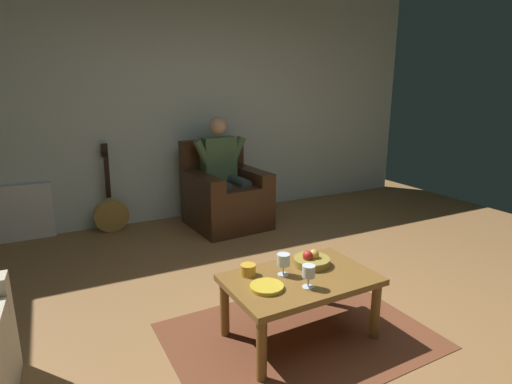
# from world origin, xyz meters

# --- Properties ---
(ground_plane) EXTENTS (7.18, 7.18, 0.00)m
(ground_plane) POSITION_xyz_m (0.00, 0.00, 0.00)
(ground_plane) COLOR olive
(wall_back) EXTENTS (6.39, 0.06, 2.78)m
(wall_back) POSITION_xyz_m (0.00, -3.02, 1.39)
(wall_back) COLOR silver
(wall_back) RESTS_ON ground
(rug) EXTENTS (1.66, 1.23, 0.01)m
(rug) POSITION_xyz_m (0.26, -0.18, 0.00)
(rug) COLOR brown
(rug) RESTS_ON ground
(armchair) EXTENTS (0.86, 0.89, 0.97)m
(armchair) POSITION_xyz_m (-0.19, -2.44, 0.34)
(armchair) COLOR #3B2314
(armchair) RESTS_ON ground
(person_seated) EXTENTS (0.66, 0.61, 1.25)m
(person_seated) POSITION_xyz_m (-0.18, -2.47, 0.67)
(person_seated) COLOR #4C6743
(person_seated) RESTS_ON ground
(coffee_table) EXTENTS (0.95, 0.61, 0.42)m
(coffee_table) POSITION_xyz_m (0.26, -0.18, 0.36)
(coffee_table) COLOR brown
(coffee_table) RESTS_ON ground
(guitar) EXTENTS (0.37, 0.21, 0.98)m
(guitar) POSITION_xyz_m (1.03, -2.82, 0.22)
(guitar) COLOR #AB8841
(guitar) RESTS_ON ground
(radiator) EXTENTS (0.68, 0.06, 0.59)m
(radiator) POSITION_xyz_m (1.94, -2.95, 0.30)
(radiator) COLOR white
(radiator) RESTS_ON ground
(wine_glass_near) EXTENTS (0.08, 0.08, 0.14)m
(wine_glass_near) POSITION_xyz_m (0.29, -0.04, 0.52)
(wine_glass_near) COLOR silver
(wine_glass_near) RESTS_ON coffee_table
(wine_glass_far) EXTENTS (0.08, 0.08, 0.14)m
(wine_glass_far) POSITION_xyz_m (0.34, -0.25, 0.52)
(wine_glass_far) COLOR silver
(wine_glass_far) RESTS_ON coffee_table
(fruit_bowl) EXTENTS (0.24, 0.24, 0.11)m
(fruit_bowl) POSITION_xyz_m (0.10, -0.29, 0.45)
(fruit_bowl) COLOR olive
(fruit_bowl) RESTS_ON coffee_table
(decorative_dish) EXTENTS (0.20, 0.20, 0.02)m
(decorative_dish) POSITION_xyz_m (0.52, -0.13, 0.43)
(decorative_dish) COLOR gold
(decorative_dish) RESTS_ON coffee_table
(candle_jar) EXTENTS (0.10, 0.10, 0.07)m
(candle_jar) POSITION_xyz_m (0.54, -0.35, 0.46)
(candle_jar) COLOR gold
(candle_jar) RESTS_ON coffee_table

